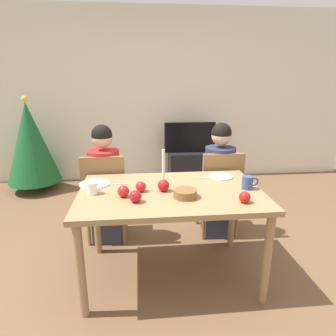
{
  "coord_description": "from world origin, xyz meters",
  "views": [
    {
      "loc": [
        -0.23,
        -2.09,
        1.57
      ],
      "look_at": [
        0.0,
        0.2,
        0.87
      ],
      "focal_mm": 31.25,
      "sensor_mm": 36.0,
      "label": 1
    }
  ],
  "objects": [
    {
      "name": "ground_plane",
      "position": [
        0.0,
        0.0,
        0.0
      ],
      "size": [
        7.68,
        7.68,
        0.0
      ],
      "primitive_type": "plane",
      "color": "brown"
    },
    {
      "name": "back_wall",
      "position": [
        0.0,
        2.6,
        1.3
      ],
      "size": [
        6.4,
        0.1,
        2.6
      ],
      "primitive_type": "cube",
      "color": "beige",
      "rests_on": "ground"
    },
    {
      "name": "dining_table",
      "position": [
        0.0,
        0.0,
        0.67
      ],
      "size": [
        1.4,
        0.9,
        0.75
      ],
      "color": "#99754C",
      "rests_on": "ground"
    },
    {
      "name": "chair_left",
      "position": [
        -0.57,
        0.61,
        0.51
      ],
      "size": [
        0.4,
        0.4,
        0.9
      ],
      "color": "olive",
      "rests_on": "ground"
    },
    {
      "name": "chair_right",
      "position": [
        0.56,
        0.61,
        0.51
      ],
      "size": [
        0.4,
        0.4,
        0.9
      ],
      "color": "olive",
      "rests_on": "ground"
    },
    {
      "name": "person_left_child",
      "position": [
        -0.57,
        0.64,
        0.57
      ],
      "size": [
        0.3,
        0.3,
        1.17
      ],
      "color": "#33384C",
      "rests_on": "ground"
    },
    {
      "name": "person_right_child",
      "position": [
        0.56,
        0.64,
        0.57
      ],
      "size": [
        0.3,
        0.3,
        1.17
      ],
      "color": "#33384C",
      "rests_on": "ground"
    },
    {
      "name": "tv_stand",
      "position": [
        0.55,
        2.3,
        0.24
      ],
      "size": [
        0.64,
        0.4,
        0.48
      ],
      "primitive_type": "cube",
      "color": "black",
      "rests_on": "ground"
    },
    {
      "name": "tv",
      "position": [
        0.55,
        2.3,
        0.71
      ],
      "size": [
        0.79,
        0.05,
        0.46
      ],
      "color": "black",
      "rests_on": "tv_stand"
    },
    {
      "name": "christmas_tree",
      "position": [
        -1.76,
        2.15,
        0.71
      ],
      "size": [
        0.74,
        0.74,
        1.36
      ],
      "color": "brown",
      "rests_on": "ground"
    },
    {
      "name": "candle_centerpiece",
      "position": [
        -0.06,
        -0.01,
        0.82
      ],
      "size": [
        0.09,
        0.09,
        0.33
      ],
      "color": "red",
      "rests_on": "dining_table"
    },
    {
      "name": "plate_left",
      "position": [
        -0.6,
        0.19,
        0.76
      ],
      "size": [
        0.25,
        0.25,
        0.01
      ],
      "primitive_type": "cylinder",
      "color": "white",
      "rests_on": "dining_table"
    },
    {
      "name": "plate_right",
      "position": [
        0.47,
        0.28,
        0.76
      ],
      "size": [
        0.21,
        0.21,
        0.01
      ],
      "primitive_type": "cylinder",
      "color": "silver",
      "rests_on": "dining_table"
    },
    {
      "name": "mug_left",
      "position": [
        -0.58,
        -0.01,
        0.8
      ],
      "size": [
        0.12,
        0.08,
        0.09
      ],
      "color": "white",
      "rests_on": "dining_table"
    },
    {
      "name": "mug_right",
      "position": [
        0.6,
        -0.02,
        0.8
      ],
      "size": [
        0.13,
        0.09,
        0.1
      ],
      "color": "#33477F",
      "rests_on": "dining_table"
    },
    {
      "name": "fork_left",
      "position": [
        -0.43,
        0.17,
        0.75
      ],
      "size": [
        0.18,
        0.02,
        0.01
      ],
      "primitive_type": "cube",
      "rotation": [
        0.0,
        0.0,
        -0.03
      ],
      "color": "silver",
      "rests_on": "dining_table"
    },
    {
      "name": "fork_right",
      "position": [
        0.3,
        0.26,
        0.75
      ],
      "size": [
        0.18,
        0.04,
        0.01
      ],
      "primitive_type": "cube",
      "rotation": [
        0.0,
        0.0,
        -0.14
      ],
      "color": "silver",
      "rests_on": "dining_table"
    },
    {
      "name": "bowl_walnuts",
      "position": [
        0.09,
        -0.15,
        0.78
      ],
      "size": [
        0.17,
        0.17,
        0.06
      ],
      "primitive_type": "cylinder",
      "color": "brown",
      "rests_on": "dining_table"
    },
    {
      "name": "apple_near_candle",
      "position": [
        0.48,
        -0.28,
        0.79
      ],
      "size": [
        0.08,
        0.08,
        0.08
      ],
      "primitive_type": "sphere",
      "color": "#B31817",
      "rests_on": "dining_table"
    },
    {
      "name": "apple_by_left_plate",
      "position": [
        -0.35,
        -0.09,
        0.79
      ],
      "size": [
        0.09,
        0.09,
        0.09
      ],
      "primitive_type": "sphere",
      "color": "red",
      "rests_on": "dining_table"
    },
    {
      "name": "apple_by_right_mug",
      "position": [
        -0.27,
        -0.2,
        0.79
      ],
      "size": [
        0.09,
        0.09,
        0.09
      ],
      "primitive_type": "sphere",
      "color": "#B41321",
      "rests_on": "dining_table"
    },
    {
      "name": "apple_far_edge",
      "position": [
        -0.23,
        -0.0,
        0.79
      ],
      "size": [
        0.08,
        0.08,
        0.08
      ],
      "primitive_type": "sphere",
      "color": "red",
      "rests_on": "dining_table"
    }
  ]
}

